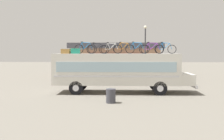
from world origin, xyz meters
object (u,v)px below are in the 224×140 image
at_px(rooftop_bicycle_7, 165,49).
at_px(street_lamp, 145,49).
at_px(trash_bin, 111,96).
at_px(rooftop_bicycle_2, 97,49).
at_px(rooftop_bicycle_3, 111,49).
at_px(rooftop_bicycle_1, 86,49).
at_px(bus, 119,70).
at_px(luggage_bag_2, 76,51).
at_px(luggage_bag_1, 66,51).
at_px(rooftop_bicycle_4, 124,49).
at_px(rooftop_bicycle_6, 152,49).
at_px(rooftop_bicycle_5, 137,49).

relative_size(rooftop_bicycle_7, street_lamp, 0.28).
bearing_deg(trash_bin, rooftop_bicycle_2, 107.53).
height_order(rooftop_bicycle_2, rooftop_bicycle_3, rooftop_bicycle_3).
bearing_deg(street_lamp, rooftop_bicycle_1, -129.47).
bearing_deg(rooftop_bicycle_2, bus, 3.67).
relative_size(luggage_bag_2, rooftop_bicycle_1, 0.38).
xyz_separation_m(luggage_bag_1, trash_bin, (3.65, -3.86, -2.79)).
xyz_separation_m(rooftop_bicycle_4, trash_bin, (-0.84, -4.35, -2.99)).
xyz_separation_m(rooftop_bicycle_3, rooftop_bicycle_7, (4.14, -0.27, 0.00)).
bearing_deg(rooftop_bicycle_6, street_lamp, 88.73).
bearing_deg(rooftop_bicycle_1, bus, -7.20).
relative_size(rooftop_bicycle_1, rooftop_bicycle_4, 1.07).
distance_m(rooftop_bicycle_3, street_lamp, 7.42).
xyz_separation_m(luggage_bag_1, rooftop_bicycle_1, (1.47, 0.48, 0.21)).
xyz_separation_m(rooftop_bicycle_1, rooftop_bicycle_2, (0.94, -0.44, -0.03)).
relative_size(luggage_bag_2, rooftop_bicycle_3, 0.41).
xyz_separation_m(rooftop_bicycle_2, rooftop_bicycle_7, (5.25, -0.04, 0.01)).
xyz_separation_m(rooftop_bicycle_1, rooftop_bicycle_4, (3.02, 0.00, -0.01)).
distance_m(luggage_bag_1, rooftop_bicycle_6, 6.64).
relative_size(bus, trash_bin, 12.15).
xyz_separation_m(rooftop_bicycle_6, rooftop_bicycle_7, (1.03, 0.28, 0.00)).
xyz_separation_m(luggage_bag_2, rooftop_bicycle_1, (0.69, 0.56, 0.19)).
distance_m(rooftop_bicycle_6, rooftop_bicycle_7, 1.07).
bearing_deg(rooftop_bicycle_4, rooftop_bicycle_7, -8.72).
relative_size(luggage_bag_2, rooftop_bicycle_7, 0.41).
relative_size(rooftop_bicycle_6, trash_bin, 1.99).
bearing_deg(rooftop_bicycle_6, rooftop_bicycle_5, 145.49).
distance_m(luggage_bag_1, rooftop_bicycle_1, 1.56).
relative_size(rooftop_bicycle_4, trash_bin, 1.89).
relative_size(luggage_bag_1, trash_bin, 0.76).
bearing_deg(rooftop_bicycle_1, rooftop_bicycle_2, -24.94).
xyz_separation_m(rooftop_bicycle_6, trash_bin, (-2.98, -3.58, -2.97)).
relative_size(rooftop_bicycle_6, rooftop_bicycle_7, 1.06).
bearing_deg(rooftop_bicycle_7, rooftop_bicycle_5, 167.25).
distance_m(rooftop_bicycle_3, rooftop_bicycle_5, 2.00).
height_order(luggage_bag_2, rooftop_bicycle_6, rooftop_bicycle_6).
height_order(luggage_bag_2, rooftop_bicycle_2, rooftop_bicycle_2).
distance_m(bus, rooftop_bicycle_3, 1.71).
height_order(bus, luggage_bag_1, luggage_bag_1).
xyz_separation_m(rooftop_bicycle_2, trash_bin, (1.23, -3.90, -2.97)).
bearing_deg(rooftop_bicycle_4, rooftop_bicycle_5, 0.07).
height_order(bus, rooftop_bicycle_7, rooftop_bicycle_7).
bearing_deg(luggage_bag_2, trash_bin, -52.76).
bearing_deg(luggage_bag_1, rooftop_bicycle_5, 5.07).
height_order(rooftop_bicycle_7, trash_bin, rooftop_bicycle_7).
xyz_separation_m(rooftop_bicycle_5, rooftop_bicycle_6, (1.12, -0.77, -0.02)).
bearing_deg(rooftop_bicycle_2, trash_bin, -72.47).
xyz_separation_m(luggage_bag_2, trash_bin, (2.87, -3.78, -2.81)).
relative_size(rooftop_bicycle_5, trash_bin, 2.01).
bearing_deg(luggage_bag_2, rooftop_bicycle_7, 0.68).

